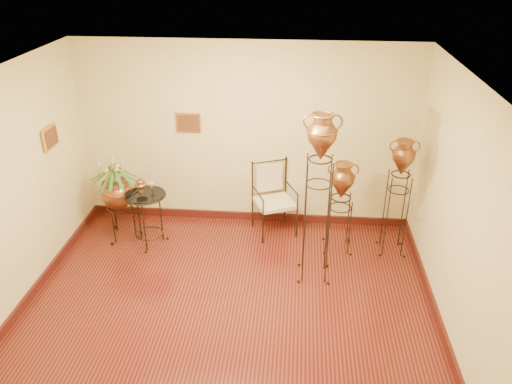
# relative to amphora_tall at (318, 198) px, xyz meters

# --- Properties ---
(ground) EXTENTS (5.00, 5.00, 0.00)m
(ground) POSITION_rel_amphora_tall_xyz_m (-1.04, -1.09, -1.16)
(ground) COLOR #5E2016
(ground) RESTS_ON ground
(room_shell) EXTENTS (5.02, 5.02, 2.81)m
(room_shell) POSITION_rel_amphora_tall_xyz_m (-1.04, -1.08, 0.57)
(room_shell) COLOR beige
(room_shell) RESTS_ON ground
(amphora_tall) EXTENTS (0.57, 0.57, 2.27)m
(amphora_tall) POSITION_rel_amphora_tall_xyz_m (0.00, 0.00, 0.00)
(amphora_tall) COLOR black
(amphora_tall) RESTS_ON ground
(amphora_mid) EXTENTS (0.51, 0.51, 1.71)m
(amphora_mid) POSITION_rel_amphora_tall_xyz_m (1.11, 0.69, -0.30)
(amphora_mid) COLOR black
(amphora_mid) RESTS_ON ground
(amphora_short) EXTENTS (0.49, 0.49, 1.36)m
(amphora_short) POSITION_rel_amphora_tall_xyz_m (0.35, 0.70, -0.48)
(amphora_short) COLOR black
(amphora_short) RESTS_ON ground
(planter_urn) EXTENTS (0.87, 0.87, 1.39)m
(planter_urn) POSITION_rel_amphora_tall_xyz_m (-2.86, 0.74, -0.39)
(planter_urn) COLOR black
(planter_urn) RESTS_ON ground
(armchair) EXTENTS (0.79, 0.77, 1.09)m
(armchair) POSITION_rel_amphora_tall_xyz_m (-0.58, 1.05, -0.61)
(armchair) COLOR black
(armchair) RESTS_ON ground
(side_table) EXTENTS (0.63, 0.63, 1.03)m
(side_table) POSITION_rel_amphora_tall_xyz_m (-2.38, 0.56, -0.73)
(side_table) COLOR black
(side_table) RESTS_ON ground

